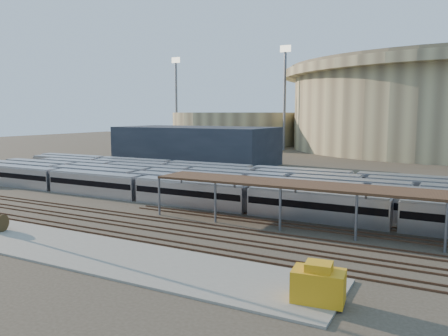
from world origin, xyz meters
name	(u,v)px	position (x,y,z in m)	size (l,w,h in m)	color
ground	(206,224)	(0.00, 0.00, 0.00)	(420.00, 420.00, 0.00)	#383026
apron	(86,251)	(-5.00, -15.00, 0.10)	(50.00, 9.00, 0.20)	gray
subway_trains	(254,187)	(-1.79, 18.50, 1.80)	(122.09, 23.90, 3.60)	#B6B5BA
inspection_shed	(403,194)	(22.00, 4.00, 4.98)	(60.30, 6.00, 5.30)	slate
empty_tracks	(184,233)	(0.00, -5.00, 0.09)	(170.00, 9.62, 0.18)	#4C3323
secondary_arena	(236,128)	(-60.00, 130.00, 7.00)	(56.00, 56.00, 14.00)	tan
service_building	(196,145)	(-35.00, 55.00, 5.00)	(42.00, 20.00, 10.00)	#1E232D
floodlight_0	(285,94)	(-30.00, 110.00, 20.65)	(4.00, 1.00, 38.40)	slate
floodlight_1	(176,98)	(-85.00, 120.00, 20.65)	(4.00, 1.00, 38.40)	slate
floodlight_3	(365,98)	(-10.00, 160.00, 20.65)	(4.00, 1.00, 38.40)	slate
cable_reel_east	(0,223)	(-18.88, -14.36, 1.18)	(1.97, 1.97, 1.09)	#513C20
yellow_equipment	(318,286)	(18.49, -15.96, 1.35)	(3.67, 2.29, 2.29)	#C88D12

